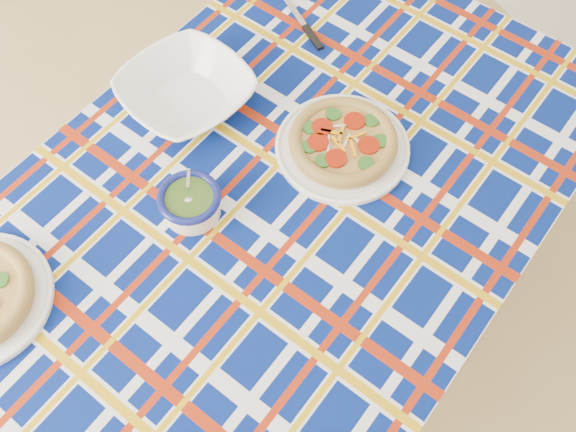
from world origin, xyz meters
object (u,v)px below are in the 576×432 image
dining_table (275,216)px  main_focaccia_plate (343,141)px  pesto_bowl (190,202)px  serving_bowl (186,92)px

dining_table → main_focaccia_plate: (0.18, 0.04, 0.10)m
dining_table → pesto_bowl: bearing=138.8°
main_focaccia_plate → pesto_bowl: bearing=178.5°
main_focaccia_plate → serving_bowl: bearing=130.9°
pesto_bowl → serving_bowl: 0.29m
serving_bowl → main_focaccia_plate: bearing=-49.1°
main_focaccia_plate → pesto_bowl: 0.35m
main_focaccia_plate → dining_table: bearing=-167.9°
dining_table → serving_bowl: 0.34m
pesto_bowl → serving_bowl: size_ratio=0.46×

